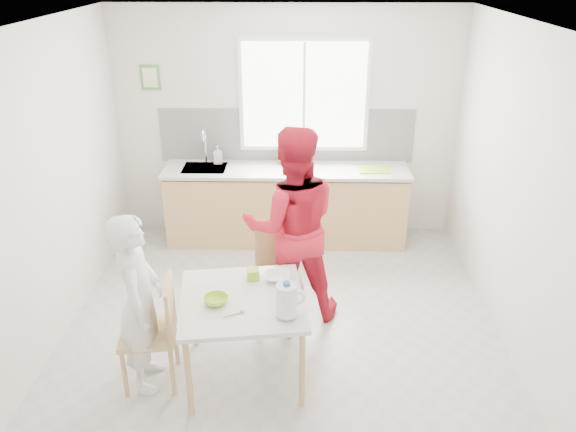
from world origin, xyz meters
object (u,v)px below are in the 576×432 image
Objects in this scene: person_white at (140,303)px; milk_jug at (287,300)px; dining_table at (242,306)px; wine_bottle_a at (293,150)px; bowl_white at (277,277)px; bowl_green at (216,300)px; person_red at (292,226)px; chair_far at (277,269)px; wine_bottle_b at (291,153)px; chair_left at (156,328)px.

milk_jug is at bearing -104.24° from person_white.
wine_bottle_a reaches higher than dining_table.
bowl_white is at bearing 92.61° from milk_jug.
bowl_white is (0.46, 0.36, -0.00)m from bowl_green.
chair_far is at bearing 5.12° from person_red.
wine_bottle_b reaches higher than bowl_green.
person_white is at bearing -144.09° from chair_far.
milk_jug is (0.55, -0.16, 0.12)m from bowl_green.
chair_left is 1.49m from person_red.
bowl_green is 0.63× the size of wine_bottle_b.
wine_bottle_a is at bearing 73.71° from wine_bottle_b.
bowl_green reaches higher than bowl_white.
chair_left reaches higher than dining_table.
person_red is at bearing 125.51° from chair_left.
person_white is at bearing -159.65° from bowl_white.
bowl_white reaches higher than dining_table.
bowl_white is at bearing -95.02° from chair_far.
chair_left is 0.62× the size of person_white.
wine_bottle_a is at bearing 82.13° from dining_table.
person_white is 5.41× the size of milk_jug.
chair_far is at bearing -93.84° from wine_bottle_a.
wine_bottle_b is at bearing 79.27° from chair_far.
wine_bottle_b is (1.02, 2.63, 0.56)m from chair_left.
milk_jug is 0.86× the size of wine_bottle_a.
wine_bottle_a reaches higher than milk_jug.
bowl_green is (-0.19, -0.08, 0.11)m from dining_table.
chair_far is at bearing 65.00° from bowl_green.
wine_bottle_b is (0.08, 2.26, 0.31)m from bowl_white.
bowl_white is 0.55m from milk_jug.
chair_far reaches higher than bowl_white.
chair_left is 2.94m from wine_bottle_a.
wine_bottle_a reaches higher than wine_bottle_b.
chair_far is 1.42m from person_white.
wine_bottle_b is at bearing -96.22° from person_red.
dining_table is at bearing -132.87° from bowl_white.
person_red is (1.05, 0.97, 0.42)m from chair_left.
wine_bottle_a is (0.09, 2.32, 0.32)m from bowl_white.
milk_jug is at bearing 74.39° from chair_left.
chair_left is 0.55m from bowl_green.
chair_left is 0.49× the size of person_red.
person_red reaches higher than chair_left.
wine_bottle_a is at bearing -30.11° from person_white.
chair_far reaches higher than dining_table.
chair_far is (0.92, 0.94, -0.01)m from chair_left.
chair_far is 2.85× the size of wine_bottle_a.
chair_far is 1.84m from wine_bottle_a.
bowl_green is 2.69m from wine_bottle_b.
milk_jug reaches higher than chair_left.
person_white is at bearing -112.91° from wine_bottle_b.
chair_far is at bearing 128.49° from chair_left.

